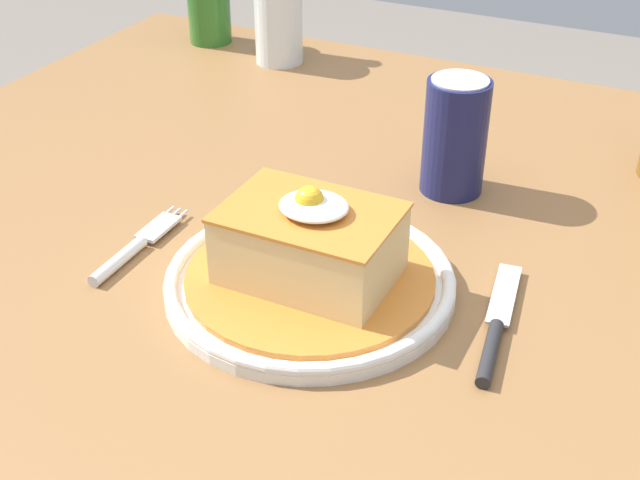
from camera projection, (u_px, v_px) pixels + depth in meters
name	position (u px, v px, depth m)	size (l,w,h in m)	color
dining_table	(419.00, 329.00, 0.85)	(1.31, 0.98, 0.73)	olive
main_plate	(310.00, 281.00, 0.74)	(0.26, 0.26, 0.02)	white
sandwich_meal	(310.00, 249.00, 0.72)	(0.22, 0.22, 0.09)	orange
fork	(132.00, 249.00, 0.79)	(0.02, 0.14, 0.01)	silver
knife	(494.00, 335.00, 0.68)	(0.04, 0.17, 0.01)	#262628
soda_can	(455.00, 136.00, 0.87)	(0.07, 0.07, 0.12)	#191E51
drinking_glass	(279.00, 31.00, 1.20)	(0.07, 0.07, 0.10)	silver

